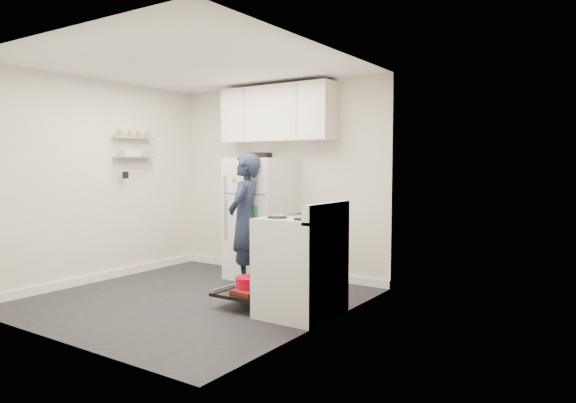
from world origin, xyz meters
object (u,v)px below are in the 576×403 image
Objects in this scene: electric_range at (300,267)px; person at (245,220)px; refrigerator at (261,218)px; open_oven_door at (251,288)px.

electric_range is 1.36m from person.
refrigerator is at bearing 177.27° from person.
electric_range is 0.70× the size of person.
electric_range is at bearing 2.79° from open_oven_door.
person reaches higher than open_oven_door.
refrigerator is (-0.71, 1.13, 0.59)m from open_oven_door.
electric_range is at bearing 45.01° from person.
open_oven_door is at bearing 25.19° from person.
electric_range is 0.69× the size of refrigerator.
electric_range is 1.57× the size of open_oven_door.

